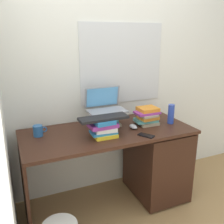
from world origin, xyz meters
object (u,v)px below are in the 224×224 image
Objects in this scene: desk at (146,158)px; book_stack_tall at (107,119)px; keyboard at (104,118)px; mug at (38,131)px; computer_mouse at (133,127)px; water_bottle at (171,114)px; laptop at (105,105)px; cell_phone at (146,135)px; book_stack_keyboard_riser at (104,128)px; book_stack_side at (147,116)px.

desk is 0.58m from book_stack_tall.
keyboard is 0.57m from mug.
computer_mouse is 0.41m from water_bottle.
desk is 0.72m from keyboard.
laptop is 0.84× the size of keyboard.
laptop is 0.65m from mug.
water_bottle is 0.44m from cell_phone.
mug is (-0.51, 0.23, -0.12)m from keyboard.
water_bottle reaches higher than mug.
book_stack_side is at bearing 13.28° from book_stack_keyboard_riser.
book_stack_tall is at bearing 59.93° from keyboard.
desk is 14.87× the size of computer_mouse.
desk is at bearing -26.60° from laptop.
water_bottle is (0.72, 0.05, 0.02)m from book_stack_keyboard_riser.
cell_phone is (0.85, -0.37, -0.04)m from mug.
mug is at bearing 173.40° from book_stack_side.
desk is at bearing -19.87° from book_stack_tall.
keyboard reaches higher than book_stack_side.
desk is 0.66m from book_stack_keyboard_riser.
cell_phone is (-0.39, -0.18, -0.09)m from water_bottle.
mug reaches higher than desk.
book_stack_tall is 0.99× the size of book_stack_keyboard_riser.
book_stack_tall is 0.27m from keyboard.
book_stack_keyboard_riser is at bearing -118.99° from book_stack_tall.
water_bottle is at bearing -20.56° from laptop.
mug is (-0.51, 0.23, -0.03)m from book_stack_keyboard_riser.
water_bottle is (0.60, -0.23, -0.10)m from laptop.
desk is at bearing 7.69° from computer_mouse.
book_stack_tall is (-0.36, 0.13, 0.43)m from desk.
book_stack_side is 0.55× the size of keyboard.
mug is 1.25m from water_bottle.
book_stack_tall is at bearing -1.12° from mug.
cell_phone is at bearing -22.99° from keyboard.
book_stack_tall is at bearing -90.06° from laptop.
laptop is at bearing 134.05° from computer_mouse.
book_stack_keyboard_riser is 2.00× the size of mug.
keyboard is at bearing -24.52° from mug.
laptop is 0.30m from keyboard.
book_stack_keyboard_riser is at bearing -168.18° from computer_mouse.
book_stack_tall is 0.63m from water_bottle.
water_bottle reaches higher than desk.
mug reaches higher than cell_phone.
book_stack_keyboard_riser reaches higher than book_stack_tall.
book_stack_side is 1.21× the size of water_bottle.
laptop is 2.59× the size of cell_phone.
water_bottle is at bearing 2.84° from keyboard.
laptop is 0.50m from cell_phone.
book_stack_side is 0.24m from water_bottle.
keyboard reaches higher than cell_phone.
water_bottle reaches higher than book_stack_tall.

